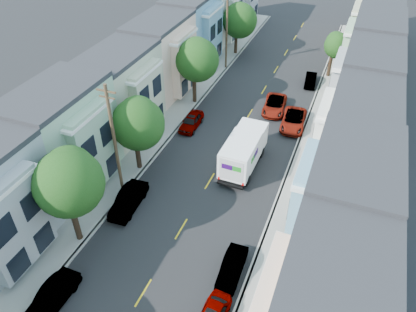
% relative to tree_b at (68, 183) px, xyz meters
% --- Properties ---
extents(ground, '(160.00, 160.00, 0.00)m').
position_rel_tree_b_xyz_m(ground, '(6.30, 3.65, -5.61)').
color(ground, black).
rests_on(ground, ground).
extents(road_slab, '(12.00, 70.00, 0.02)m').
position_rel_tree_b_xyz_m(road_slab, '(6.30, 18.65, -5.60)').
color(road_slab, black).
rests_on(road_slab, ground).
extents(curb_left, '(0.30, 70.00, 0.15)m').
position_rel_tree_b_xyz_m(curb_left, '(0.25, 18.65, -5.54)').
color(curb_left, gray).
rests_on(curb_left, ground).
extents(curb_right, '(0.30, 70.00, 0.15)m').
position_rel_tree_b_xyz_m(curb_right, '(12.35, 18.65, -5.54)').
color(curb_right, gray).
rests_on(curb_right, ground).
extents(sidewalk_left, '(2.60, 70.00, 0.15)m').
position_rel_tree_b_xyz_m(sidewalk_left, '(-1.05, 18.65, -5.54)').
color(sidewalk_left, gray).
rests_on(sidewalk_left, ground).
extents(sidewalk_right, '(2.60, 70.00, 0.15)m').
position_rel_tree_b_xyz_m(sidewalk_right, '(13.65, 18.65, -5.54)').
color(sidewalk_right, gray).
rests_on(sidewalk_right, ground).
extents(centerline, '(0.12, 70.00, 0.01)m').
position_rel_tree_b_xyz_m(centerline, '(6.30, 18.65, -5.61)').
color(centerline, gold).
rests_on(centerline, ground).
extents(townhouse_row_left, '(5.00, 70.00, 8.50)m').
position_rel_tree_b_xyz_m(townhouse_row_left, '(-4.85, 18.65, -5.61)').
color(townhouse_row_left, white).
rests_on(townhouse_row_left, ground).
extents(townhouse_row_right, '(5.00, 70.00, 8.50)m').
position_rel_tree_b_xyz_m(townhouse_row_right, '(17.45, 18.65, -5.61)').
color(townhouse_row_right, white).
rests_on(townhouse_row_right, ground).
extents(tree_b, '(4.70, 4.70, 7.99)m').
position_rel_tree_b_xyz_m(tree_b, '(0.00, 0.00, 0.00)').
color(tree_b, black).
rests_on(tree_b, ground).
extents(tree_c, '(4.51, 4.51, 7.08)m').
position_rel_tree_b_xyz_m(tree_c, '(0.00, 9.04, -0.81)').
color(tree_c, black).
rests_on(tree_c, ground).
extents(tree_d, '(4.70, 4.70, 7.57)m').
position_rel_tree_b_xyz_m(tree_d, '(0.00, 21.87, -0.41)').
color(tree_d, black).
rests_on(tree_d, ground).
extents(tree_e, '(4.70, 4.70, 7.10)m').
position_rel_tree_b_xyz_m(tree_e, '(0.00, 36.63, -0.88)').
color(tree_e, black).
rests_on(tree_e, ground).
extents(tree_far_r, '(3.10, 3.10, 5.71)m').
position_rel_tree_b_xyz_m(tree_far_r, '(13.20, 34.14, -1.50)').
color(tree_far_r, black).
rests_on(tree_far_r, ground).
extents(utility_pole_near, '(1.60, 0.26, 10.00)m').
position_rel_tree_b_xyz_m(utility_pole_near, '(0.00, 5.65, -0.46)').
color(utility_pole_near, '#42301E').
rests_on(utility_pole_near, ground).
extents(utility_pole_far, '(1.60, 0.26, 10.00)m').
position_rel_tree_b_xyz_m(utility_pole_far, '(0.00, 31.65, -0.46)').
color(utility_pole_far, '#42301E').
rests_on(utility_pole_far, ground).
extents(fedex_truck, '(2.60, 6.75, 3.24)m').
position_rel_tree_b_xyz_m(fedex_truck, '(8.35, 12.70, -3.80)').
color(fedex_truck, white).
rests_on(fedex_truck, ground).
extents(lead_sedan, '(2.80, 5.19, 1.38)m').
position_rel_tree_b_xyz_m(lead_sedan, '(8.61, 23.36, -4.92)').
color(lead_sedan, black).
rests_on(lead_sedan, ground).
extents(parked_left_b, '(1.52, 4.17, 1.38)m').
position_rel_tree_b_xyz_m(parked_left_b, '(1.40, -5.13, -4.92)').
color(parked_left_b, black).
rests_on(parked_left_b, ground).
extents(parked_left_c, '(1.85, 4.53, 1.48)m').
position_rel_tree_b_xyz_m(parked_left_c, '(1.40, 4.30, -4.87)').
color(parked_left_c, '#9AA6B1').
rests_on(parked_left_c, ground).
extents(parked_left_d, '(1.72, 4.25, 1.37)m').
position_rel_tree_b_xyz_m(parked_left_d, '(1.40, 16.99, -4.93)').
color(parked_left_d, '#41180C').
rests_on(parked_left_d, ground).
extents(parked_right_b, '(1.46, 3.81, 1.25)m').
position_rel_tree_b_xyz_m(parked_right_b, '(11.20, 1.23, -4.98)').
color(parked_right_b, '#B3AFC0').
rests_on(parked_right_b, ground).
extents(parked_right_c, '(2.73, 5.24, 1.41)m').
position_rel_tree_b_xyz_m(parked_right_c, '(11.20, 21.00, -4.91)').
color(parked_right_c, black).
rests_on(parked_right_c, ground).
extents(parked_right_d, '(1.65, 3.77, 1.22)m').
position_rel_tree_b_xyz_m(parked_right_d, '(11.20, 31.03, -5.00)').
color(parked_right_d, black).
rests_on(parked_right_d, ground).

